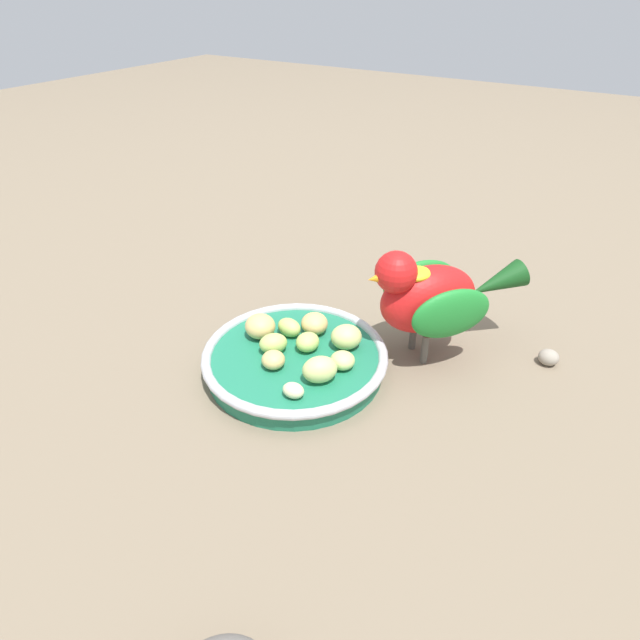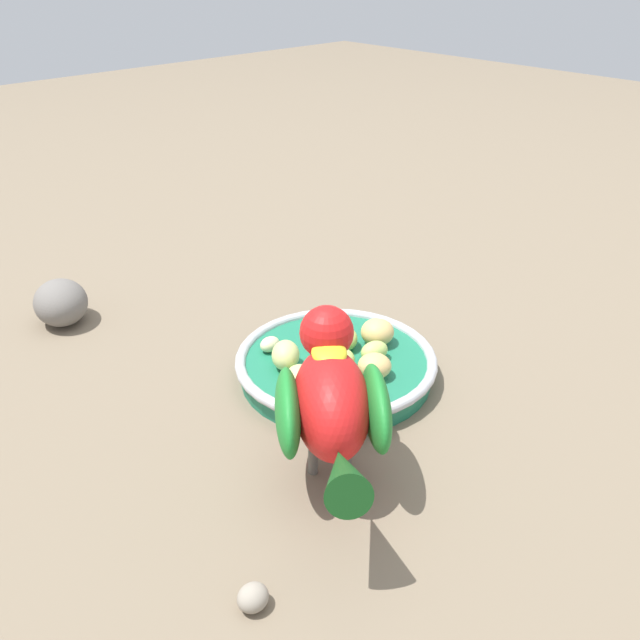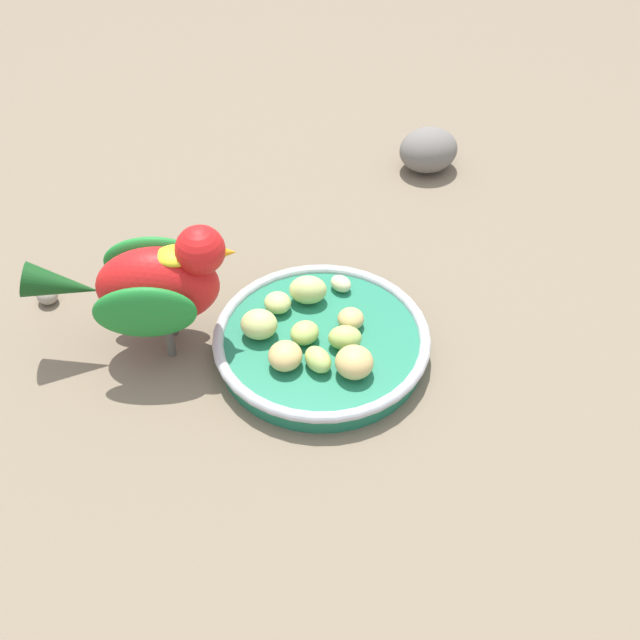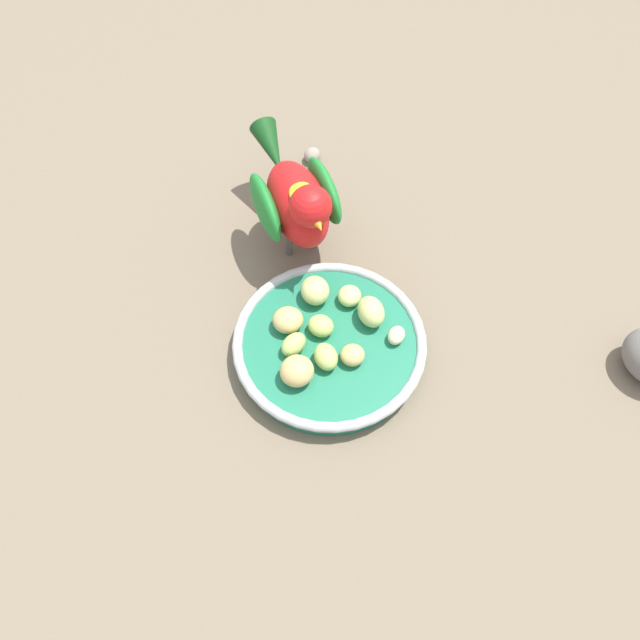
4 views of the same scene
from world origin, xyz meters
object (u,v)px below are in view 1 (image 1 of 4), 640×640
object	(u,v)px
apple_piece_3	(314,323)
apple_piece_9	(346,337)
apple_piece_0	(342,360)
apple_piece_8	(320,369)
pebble_0	(549,357)
feeding_bowl	(295,359)
apple_piece_6	(260,326)
apple_piece_5	(273,343)
apple_piece_4	(287,329)
apple_piece_2	(273,360)
apple_piece_7	(293,390)
apple_piece_1	(308,342)
parrot	(431,295)

from	to	relation	value
apple_piece_3	apple_piece_9	bearing A→B (deg)	172.43
apple_piece_0	apple_piece_3	world-z (taller)	apple_piece_3
apple_piece_8	pebble_0	xyz separation A→B (m)	(-0.20, -0.20, -0.03)
feeding_bowl	apple_piece_6	size ratio (longest dim) A/B	5.87
apple_piece_5	apple_piece_0	bearing A→B (deg)	-168.43
apple_piece_4	apple_piece_9	distance (m)	0.08
apple_piece_2	apple_piece_5	distance (m)	0.03
feeding_bowl	apple_piece_7	distance (m)	0.08
apple_piece_5	apple_piece_8	bearing A→B (deg)	168.15
apple_piece_4	pebble_0	distance (m)	0.32
apple_piece_6	apple_piece_7	world-z (taller)	apple_piece_6
feeding_bowl	apple_piece_1	world-z (taller)	apple_piece_1
apple_piece_3	apple_piece_6	size ratio (longest dim) A/B	0.94
apple_piece_1	apple_piece_4	size ratio (longest dim) A/B	0.92
apple_piece_3	apple_piece_6	distance (m)	0.07
feeding_bowl	apple_piece_5	xyz separation A→B (m)	(0.02, 0.01, 0.02)
apple_piece_4	apple_piece_7	distance (m)	0.11
pebble_0	apple_piece_3	bearing A→B (deg)	25.29
apple_piece_8	apple_piece_9	world-z (taller)	same
apple_piece_5	pebble_0	bearing A→B (deg)	-146.62
apple_piece_6	parrot	bearing A→B (deg)	-148.70
apple_piece_5	pebble_0	distance (m)	0.34
apple_piece_0	apple_piece_1	xyz separation A→B (m)	(0.05, -0.01, 0.00)
apple_piece_4	apple_piece_8	distance (m)	0.09
apple_piece_3	apple_piece_2	bearing A→B (deg)	89.11
apple_piece_9	apple_piece_7	bearing A→B (deg)	88.68
apple_piece_5	apple_piece_2	bearing A→B (deg)	126.41
apple_piece_2	parrot	xyz separation A→B (m)	(-0.13, -0.15, 0.05)
apple_piece_6	parrot	size ratio (longest dim) A/B	0.21
apple_piece_9	parrot	world-z (taller)	parrot
apple_piece_3	apple_piece_5	distance (m)	0.06
feeding_bowl	apple_piece_6	bearing A→B (deg)	-8.05
apple_piece_1	apple_piece_6	world-z (taller)	apple_piece_6
apple_piece_6	parrot	xyz separation A→B (m)	(-0.18, -0.11, 0.05)
apple_piece_3	apple_piece_5	size ratio (longest dim) A/B	1.05
feeding_bowl	apple_piece_5	size ratio (longest dim) A/B	6.59
apple_piece_8	apple_piece_9	xyz separation A→B (m)	(0.01, -0.07, -0.00)
feeding_bowl	apple_piece_6	xyz separation A→B (m)	(0.06, -0.01, 0.02)
apple_piece_2	apple_piece_4	world-z (taller)	apple_piece_4
feeding_bowl	parrot	distance (m)	0.18
apple_piece_7	apple_piece_9	size ratio (longest dim) A/B	0.65
apple_piece_1	pebble_0	xyz separation A→B (m)	(-0.25, -0.16, -0.02)
pebble_0	feeding_bowl	bearing A→B (deg)	34.43
apple_piece_2	apple_piece_0	bearing A→B (deg)	-148.52
apple_piece_0	apple_piece_5	xyz separation A→B (m)	(0.08, 0.02, 0.00)
apple_piece_0	apple_piece_7	xyz separation A→B (m)	(0.02, 0.07, -0.00)
feeding_bowl	apple_piece_8	bearing A→B (deg)	153.62
apple_piece_4	apple_piece_5	xyz separation A→B (m)	(-0.00, 0.03, 0.00)
apple_piece_0	pebble_0	distance (m)	0.26
apple_piece_0	apple_piece_8	bearing A→B (deg)	73.80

